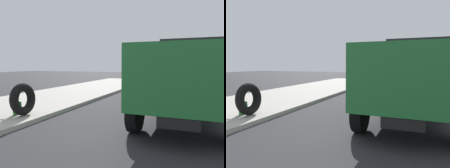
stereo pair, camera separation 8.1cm
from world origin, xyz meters
TOP-DOWN VIEW (x-y plane):
  - ground_plane at (0.00, 0.00)m, footprint 80.00×80.00m
  - fire_hydrant at (-0.46, 4.98)m, footprint 0.21×0.48m
  - loose_tire at (-0.39, 4.69)m, footprint 1.13×0.41m
  - dump_truck_green at (2.23, -0.53)m, footprint 7.02×2.84m
  - dump_truck_gray at (11.72, -0.50)m, footprint 7.06×2.95m

SIDE VIEW (x-z plane):
  - ground_plane at x=0.00m, z-range 0.00..0.00m
  - fire_hydrant at x=-0.46m, z-range 0.18..1.06m
  - loose_tire at x=-0.39m, z-range 0.15..1.28m
  - dump_truck_green at x=2.23m, z-range 0.11..3.11m
  - dump_truck_gray at x=11.72m, z-range 0.11..3.11m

